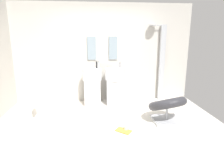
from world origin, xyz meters
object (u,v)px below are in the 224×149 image
Objects in this scene: pedestal_sink_left at (92,85)px; soap_bottle_grey at (120,65)px; coffee_mug at (126,128)px; soap_bottle_black at (97,65)px; soap_bottle_clear at (98,66)px; pedestal_sink_right at (114,85)px; magazine_ochre at (123,131)px; towel_rack at (32,92)px; shower_column at (161,61)px; lounge_chair at (167,106)px.

pedestal_sink_left is 0.88m from soap_bottle_grey.
soap_bottle_black is (-0.51, 1.56, 0.97)m from coffee_mug.
soap_bottle_clear is 1.31× the size of soap_bottle_grey.
pedestal_sink_right is 3.67× the size of magazine_ochre.
towel_rack is 2.04m from coffee_mug.
pedestal_sink_right is 1.51m from coffee_mug.
shower_column is (1.33, 0.25, 0.57)m from pedestal_sink_right.
soap_bottle_black is at bearing -175.93° from shower_column.
shower_column is at bearing 7.82° from soap_bottle_clear.
soap_bottle_grey is at bearing 86.32° from coffee_mug.
pedestal_sink_left is 3.67× the size of magazine_ochre.
pedestal_sink_left is 1.48m from towel_rack.
pedestal_sink_right is at bearing 0.00° from pedestal_sink_left.
pedestal_sink_right is 0.69m from soap_bottle_black.
soap_bottle_grey is at bearing -3.17° from soap_bottle_black.
coffee_mug is 0.54× the size of soap_bottle_black.
soap_bottle_black is (-0.45, 1.59, 1.01)m from magazine_ochre.
pedestal_sink_left is 1.93m from lounge_chair.
towel_rack is at bearing -155.19° from soap_bottle_grey.
pedestal_sink_left is 1.63m from coffee_mug.
towel_rack is 3.35× the size of magazine_ochre.
shower_column is at bearing 7.79° from soap_bottle_grey.
shower_column reaches higher than pedestal_sink_left.
pedestal_sink_right is 5.54× the size of soap_bottle_black.
magazine_ochre is at bearing -74.08° from soap_bottle_black.
pedestal_sink_left is 0.54m from soap_bottle_black.
pedestal_sink_left reaches higher than lounge_chair.
soap_bottle_grey is (0.16, 0.09, 0.49)m from pedestal_sink_right.
coffee_mug is (1.86, -0.62, -0.57)m from towel_rack.
coffee_mug is 1.80m from soap_bottle_clear.
shower_column is 1.18m from soap_bottle_grey.
magazine_ochre is 2.02× the size of soap_bottle_grey.
coffee_mug is 1.79m from soap_bottle_grey.
soap_bottle_clear is (-0.41, 1.48, 1.01)m from magazine_ochre.
lounge_chair is 3.54× the size of magazine_ochre.
soap_bottle_black reaches higher than pedestal_sink_left.
soap_bottle_grey reaches higher than pedestal_sink_right.
soap_bottle_clear is (-1.37, 1.16, 0.68)m from lounge_chair.
pedestal_sink_left is at bearing -172.63° from shower_column.
shower_column is at bearing 90.91° from magazine_ochre.
shower_column is at bearing 7.37° from pedestal_sink_left.
soap_bottle_clear is (-0.40, 0.01, 0.52)m from pedestal_sink_right.
coffee_mug is at bearing -18.41° from towel_rack.
lounge_chair is at bearing -104.32° from shower_column.
pedestal_sink_left is 1.99m from shower_column.
soap_bottle_clear is 0.57m from soap_bottle_grey.
towel_rack is 5.16× the size of soap_bottle_clear.
pedestal_sink_right is at bearing 130.15° from lounge_chair.
pedestal_sink_right is 1.51m from lounge_chair.
magazine_ochre is 1.83m from soap_bottle_clear.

